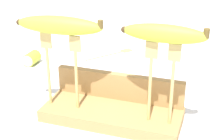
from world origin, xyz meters
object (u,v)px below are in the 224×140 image
banana_raised_left (59,25)px  fork_stand_left (62,64)px  banana_raised_right (164,33)px  fork_fallen_near (115,53)px  banana_chunk_near (32,58)px  fork_stand_right (162,76)px

banana_raised_left → fork_stand_left: bearing=3.8°
banana_raised_right → fork_fallen_near: size_ratio=1.10×
banana_raised_right → banana_chunk_near: (-0.47, 0.26, -0.21)m
fork_stand_left → fork_stand_right: size_ratio=0.97×
fork_fallen_near → banana_chunk_near: banana_chunk_near is taller
banana_raised_left → banana_raised_right: banana_raised_right is taller
fork_fallen_near → banana_chunk_near: bearing=-142.1°
fork_stand_left → banana_raised_right: (0.23, 0.00, 0.10)m
banana_raised_left → fork_fallen_near: (-0.01, 0.44, -0.22)m
fork_stand_right → fork_fallen_near: size_ratio=1.15×
banana_raised_left → fork_fallen_near: bearing=91.8°
fork_stand_right → banana_chunk_near: 0.55m
fork_stand_left → fork_fallen_near: fork_stand_left is taller
fork_stand_left → banana_chunk_near: bearing=133.1°
fork_stand_left → banana_raised_left: (-0.00, -0.00, 0.09)m
fork_stand_right → banana_raised_right: 0.09m
banana_raised_left → banana_raised_right: size_ratio=1.16×
fork_stand_left → banana_raised_left: banana_raised_left is taller
banana_chunk_near → fork_fallen_near: bearing=37.9°
banana_raised_right → banana_chunk_near: bearing=151.2°
fork_stand_right → fork_stand_left: bearing=180.0°
fork_stand_right → banana_raised_left: 0.25m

